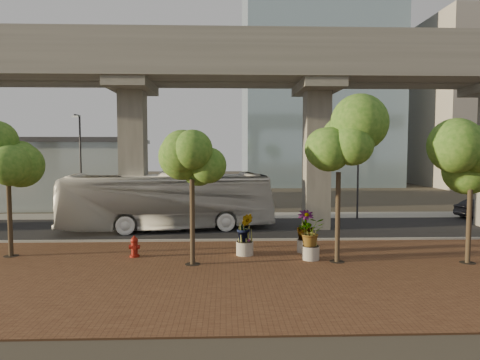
{
  "coord_description": "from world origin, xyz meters",
  "views": [
    {
      "loc": [
        -0.01,
        -26.01,
        5.21
      ],
      "look_at": [
        0.9,
        0.5,
        3.35
      ],
      "focal_mm": 32.0,
      "sensor_mm": 36.0,
      "label": 1
    }
  ],
  "objects": [
    {
      "name": "streetlamp_east",
      "position": [
        9.93,
        5.55,
        4.78
      ],
      "size": [
        0.41,
        1.19,
        8.18
      ],
      "color": "#2C2C31",
      "rests_on": "ground"
    },
    {
      "name": "asphalt_road",
      "position": [
        0.0,
        2.0,
        0.02
      ],
      "size": [
        90.0,
        8.0,
        0.04
      ],
      "primitive_type": "cube",
      "color": "black",
      "rests_on": "ground"
    },
    {
      "name": "transit_bus",
      "position": [
        -3.75,
        1.78,
        1.89
      ],
      "size": [
        13.92,
        5.28,
        3.79
      ],
      "primitive_type": "imported",
      "rotation": [
        0.0,
        0.0,
        1.73
      ],
      "color": "silver",
      "rests_on": "ground"
    },
    {
      "name": "street_tree_far_west",
      "position": [
        -10.46,
        -5.14,
        4.9
      ],
      "size": [
        3.39,
        3.39,
        6.42
      ],
      "color": "#413325",
      "rests_on": "ground"
    },
    {
      "name": "brick_plaza",
      "position": [
        0.0,
        -8.0,
        0.03
      ],
      "size": [
        70.0,
        13.0,
        0.06
      ],
      "primitive_type": "cube",
      "color": "brown",
      "rests_on": "ground"
    },
    {
      "name": "street_tree_near_east",
      "position": [
        5.14,
        -6.73,
        5.42
      ],
      "size": [
        4.19,
        4.19,
        7.29
      ],
      "color": "#413325",
      "rests_on": "ground"
    },
    {
      "name": "ground",
      "position": [
        0.0,
        0.0,
        0.0
      ],
      "size": [
        160.0,
        160.0,
        0.0
      ],
      "primitive_type": "plane",
      "color": "#3A342A",
      "rests_on": "ground"
    },
    {
      "name": "transit_viaduct",
      "position": [
        0.0,
        2.0,
        7.29
      ],
      "size": [
        72.0,
        5.6,
        12.4
      ],
      "color": "gray",
      "rests_on": "ground"
    },
    {
      "name": "planter_left",
      "position": [
        0.93,
        -5.3,
        1.32
      ],
      "size": [
        1.88,
        1.88,
        2.07
      ],
      "color": "#ADA99C",
      "rests_on": "ground"
    },
    {
      "name": "street_tree_near_west",
      "position": [
        -1.5,
        -6.95,
        4.9
      ],
      "size": [
        3.43,
        3.43,
        6.42
      ],
      "color": "#413325",
      "rests_on": "ground"
    },
    {
      "name": "fire_hydrant",
      "position": [
        -4.42,
        -5.49,
        0.55
      ],
      "size": [
        0.51,
        0.46,
        1.02
      ],
      "color": "maroon",
      "rests_on": "ground"
    },
    {
      "name": "station_pavilion",
      "position": [
        -20.0,
        16.0,
        3.22
      ],
      "size": [
        23.0,
        13.0,
        6.3
      ],
      "color": "#AFC1C8",
      "rests_on": "ground"
    },
    {
      "name": "planter_right",
      "position": [
        4.01,
        -4.79,
        1.34
      ],
      "size": [
        1.98,
        1.98,
        2.12
      ],
      "color": "gray",
      "rests_on": "ground"
    },
    {
      "name": "far_sidewalk",
      "position": [
        0.0,
        7.5,
        0.03
      ],
      "size": [
        90.0,
        3.0,
        0.06
      ],
      "primitive_type": "cube",
      "color": "#9F9C94",
      "rests_on": "ground"
    },
    {
      "name": "curb_strip",
      "position": [
        0.0,
        -2.0,
        0.08
      ],
      "size": [
        70.0,
        0.25,
        0.16
      ],
      "primitive_type": "cube",
      "color": "#9F9C94",
      "rests_on": "ground"
    },
    {
      "name": "planter_front",
      "position": [
        4.0,
        -6.29,
        1.28
      ],
      "size": [
        1.82,
        1.82,
        2.01
      ],
      "color": "gray",
      "rests_on": "ground"
    },
    {
      "name": "street_tree_far_east",
      "position": [
        11.07,
        -7.13,
        4.64
      ],
      "size": [
        3.74,
        3.74,
        6.31
      ],
      "color": "#413325",
      "rests_on": "ground"
    },
    {
      "name": "streetlamp_west",
      "position": [
        -10.56,
        5.39,
        4.49
      ],
      "size": [
        0.38,
        1.11,
        7.69
      ],
      "color": "#2A292E",
      "rests_on": "ground"
    }
  ]
}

